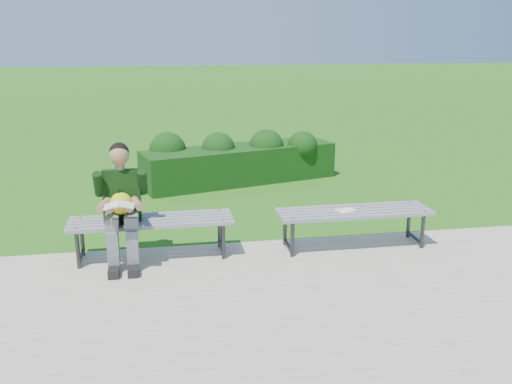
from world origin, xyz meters
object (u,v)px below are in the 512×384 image
Objects in this scene: bench_left at (151,224)px; hedge at (237,159)px; bench_right at (354,214)px; seated_boy at (121,202)px; paper_sheet at (346,210)px.

hedge is at bearing 66.52° from bench_left.
bench_right is (0.90, -3.37, 0.03)m from hedge.
hedge reaches higher than bench_right.
paper_sheet is (2.53, 0.03, -0.24)m from seated_boy.
seated_boy is 2.54m from paper_sheet.
paper_sheet is (0.80, -3.37, 0.09)m from hedge.
hedge is 1.89× the size of bench_left.
bench_left is (-1.43, -3.30, 0.03)m from hedge.
seated_boy is at bearing -162.59° from bench_left.
bench_left is 1.37× the size of seated_boy.
seated_boy reaches higher than bench_left.
hedge is at bearing 103.32° from paper_sheet.
hedge is 1.89× the size of bench_right.
hedge reaches higher than bench_left.
bench_right is at bearing 0.60° from seated_boy.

